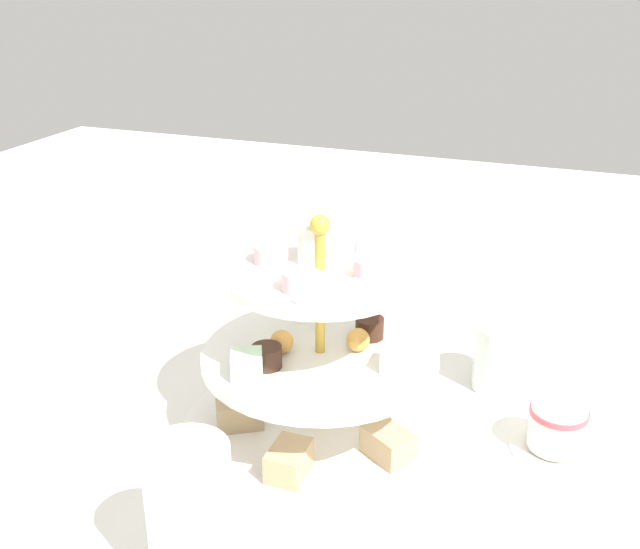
{
  "coord_description": "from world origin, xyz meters",
  "views": [
    {
      "loc": [
        -0.63,
        -0.23,
        0.47
      ],
      "look_at": [
        0.0,
        0.0,
        0.18
      ],
      "focal_mm": 42.15,
      "sensor_mm": 36.0,
      "label": 1
    }
  ],
  "objects_px": {
    "teacup_with_saucer": "(556,431)",
    "tiered_serving_stand": "(320,372)",
    "water_glass_tall_right": "(191,520)",
    "water_glass_short_left": "(502,357)",
    "butter_knife_left": "(87,393)"
  },
  "relations": [
    {
      "from": "water_glass_tall_right",
      "to": "teacup_with_saucer",
      "type": "xyz_separation_m",
      "value": [
        0.29,
        -0.26,
        -0.04
      ]
    },
    {
      "from": "tiered_serving_stand",
      "to": "butter_knife_left",
      "type": "bearing_deg",
      "value": 94.48
    },
    {
      "from": "tiered_serving_stand",
      "to": "water_glass_tall_right",
      "type": "height_order",
      "value": "tiered_serving_stand"
    },
    {
      "from": "teacup_with_saucer",
      "to": "water_glass_short_left",
      "type": "bearing_deg",
      "value": 33.97
    },
    {
      "from": "water_glass_tall_right",
      "to": "teacup_with_saucer",
      "type": "bearing_deg",
      "value": -41.99
    },
    {
      "from": "water_glass_tall_right",
      "to": "teacup_with_saucer",
      "type": "relative_size",
      "value": 1.48
    },
    {
      "from": "water_glass_tall_right",
      "to": "water_glass_short_left",
      "type": "height_order",
      "value": "water_glass_tall_right"
    },
    {
      "from": "water_glass_tall_right",
      "to": "water_glass_short_left",
      "type": "relative_size",
      "value": 1.67
    },
    {
      "from": "teacup_with_saucer",
      "to": "tiered_serving_stand",
      "type": "bearing_deg",
      "value": 103.31
    },
    {
      "from": "tiered_serving_stand",
      "to": "water_glass_short_left",
      "type": "bearing_deg",
      "value": -45.63
    },
    {
      "from": "tiered_serving_stand",
      "to": "butter_knife_left",
      "type": "relative_size",
      "value": 1.73
    },
    {
      "from": "tiered_serving_stand",
      "to": "butter_knife_left",
      "type": "xyz_separation_m",
      "value": [
        -0.02,
        0.28,
        -0.07
      ]
    },
    {
      "from": "water_glass_short_left",
      "to": "teacup_with_saucer",
      "type": "bearing_deg",
      "value": -146.03
    },
    {
      "from": "water_glass_tall_right",
      "to": "water_glass_short_left",
      "type": "bearing_deg",
      "value": -25.48
    },
    {
      "from": "tiered_serving_stand",
      "to": "teacup_with_saucer",
      "type": "bearing_deg",
      "value": -76.69
    }
  ]
}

